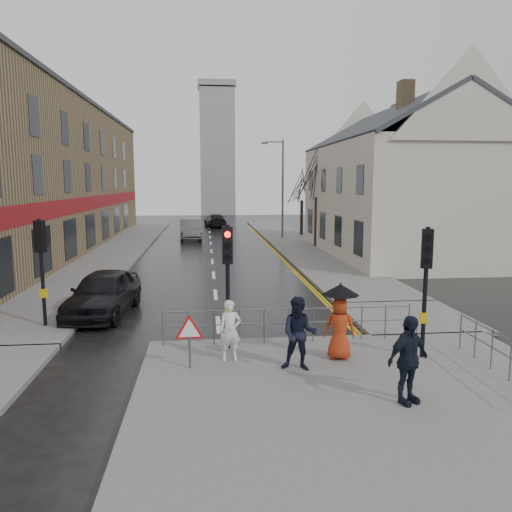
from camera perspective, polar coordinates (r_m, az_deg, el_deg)
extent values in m
plane|color=black|center=(13.80, -3.99, -11.29)|extent=(120.00, 120.00, 0.00)
cube|color=#605E5B|center=(11.06, 13.04, -16.25)|extent=(10.00, 9.00, 0.14)
cube|color=#605E5B|center=(36.80, -15.33, 0.92)|extent=(4.00, 44.00, 0.14)
cube|color=#605E5B|center=(38.88, 4.43, 1.58)|extent=(4.00, 40.00, 0.14)
cube|color=#605E5B|center=(17.99, 16.99, -6.72)|extent=(4.00, 4.20, 0.14)
cube|color=olive|center=(36.88, -24.44, 8.18)|extent=(8.00, 42.00, 10.00)
cube|color=beige|center=(33.39, 16.05, 6.08)|extent=(9.00, 16.00, 7.00)
cube|color=olive|center=(29.46, 16.69, 16.93)|extent=(0.70, 0.90, 1.80)
cube|color=olive|center=(37.81, 15.84, 14.98)|extent=(0.70, 0.90, 1.80)
cube|color=gray|center=(75.14, -4.44, 11.65)|extent=(5.00, 5.00, 18.00)
cylinder|color=black|center=(13.50, -3.25, -3.61)|extent=(0.11, 0.11, 3.40)
cube|color=black|center=(13.31, -3.29, 1.24)|extent=(0.28, 0.22, 1.00)
cylinder|color=#FF0C07|center=(13.13, -3.27, 2.47)|extent=(0.16, 0.04, 0.16)
cylinder|color=black|center=(13.17, -3.26, 1.17)|extent=(0.16, 0.04, 0.16)
cylinder|color=black|center=(13.21, -3.25, -0.12)|extent=(0.16, 0.04, 0.16)
cube|color=gold|center=(13.65, -3.23, -6.28)|extent=(0.18, 0.14, 0.28)
cylinder|color=black|center=(13.51, 18.74, -4.03)|extent=(0.11, 0.11, 3.40)
cube|color=black|center=(13.32, 18.97, 0.81)|extent=(0.34, 0.30, 1.00)
cylinder|color=black|center=(13.15, 19.08, 2.03)|extent=(0.16, 0.09, 0.16)
cylinder|color=black|center=(13.19, 19.02, 0.73)|extent=(0.16, 0.09, 0.16)
cylinder|color=black|center=(13.23, 18.96, -0.55)|extent=(0.16, 0.09, 0.16)
cube|color=gold|center=(13.66, 18.61, -6.69)|extent=(0.22, 0.19, 0.28)
cylinder|color=black|center=(17.03, -23.25, -1.78)|extent=(0.11, 0.11, 3.40)
cube|color=black|center=(16.88, -23.47, 2.07)|extent=(0.34, 0.30, 1.00)
cylinder|color=black|center=(16.96, -23.24, 3.13)|extent=(0.16, 0.09, 0.16)
cylinder|color=black|center=(16.99, -23.18, 2.12)|extent=(0.16, 0.09, 0.16)
cylinder|color=black|center=(17.02, -23.13, 1.12)|extent=(0.16, 0.09, 0.16)
cube|color=gold|center=(17.14, -23.12, -3.92)|extent=(0.22, 0.19, 0.28)
cylinder|color=#595B5E|center=(14.22, -10.62, -8.11)|extent=(0.04, 0.04, 1.00)
cylinder|color=#595B5E|center=(15.33, 17.08, -7.12)|extent=(0.04, 0.04, 1.00)
cylinder|color=#595B5E|center=(14.24, 3.80, -6.08)|extent=(7.10, 0.04, 0.04)
cylinder|color=#595B5E|center=(14.34, 3.78, -7.63)|extent=(7.10, 0.04, 0.04)
cylinder|color=#595B5E|center=(14.81, 22.34, -7.94)|extent=(0.04, 0.04, 1.00)
cylinder|color=#595B5E|center=(12.83, 27.21, -8.63)|extent=(0.04, 4.50, 0.04)
cylinder|color=#595B5E|center=(12.95, 27.09, -10.33)|extent=(0.04, 4.50, 0.04)
cylinder|color=#595B5E|center=(12.48, -7.58, -10.75)|extent=(0.06, 0.06, 0.85)
cylinder|color=red|center=(12.32, -7.63, -8.44)|extent=(0.80, 0.03, 0.80)
cylinder|color=white|center=(12.30, -7.63, -8.47)|extent=(0.60, 0.03, 0.60)
cylinder|color=#595B5E|center=(41.49, 3.07, 7.65)|extent=(0.16, 0.16, 8.00)
cylinder|color=#595B5E|center=(41.52, 2.13, 12.91)|extent=(1.40, 0.10, 0.10)
cube|color=#595B5E|center=(41.41, 1.01, 12.79)|extent=(0.50, 0.25, 0.18)
cylinder|color=#2E2319|center=(35.97, 6.88, 3.91)|extent=(0.26, 0.26, 3.50)
cylinder|color=#2E2319|center=(43.90, 5.23, 4.40)|extent=(0.26, 0.26, 3.00)
imported|color=silver|center=(12.83, -2.97, -8.50)|extent=(0.60, 0.42, 1.56)
imported|color=black|center=(12.18, 4.97, -8.84)|extent=(1.03, 0.89, 1.80)
imported|color=#AF3314|center=(13.09, 9.53, -8.11)|extent=(0.88, 0.68, 1.62)
cylinder|color=black|center=(13.06, 9.54, -7.69)|extent=(0.02, 0.02, 1.82)
cone|color=black|center=(12.84, 9.64, -3.79)|extent=(0.96, 0.96, 0.28)
imported|color=black|center=(10.83, 16.98, -11.27)|extent=(1.17, 0.87, 1.85)
imported|color=black|center=(18.44, -17.05, -4.05)|extent=(2.39, 4.84, 1.59)
imported|color=#4F5255|center=(41.70, -7.48, 3.03)|extent=(2.00, 5.06, 1.64)
imported|color=black|center=(53.15, -4.69, 4.06)|extent=(2.45, 4.92, 1.37)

